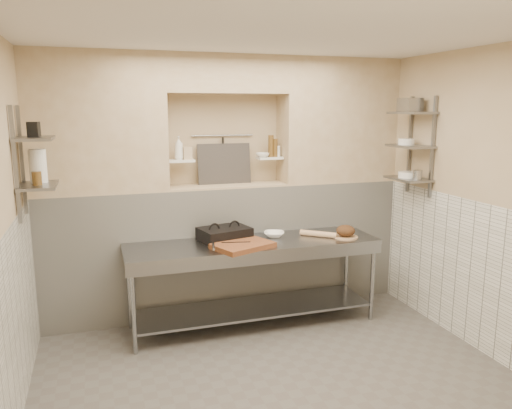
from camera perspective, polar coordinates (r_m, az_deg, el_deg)
name	(u,v)px	position (r m, az deg, el deg)	size (l,w,h in m)	color
floor	(282,390)	(4.42, 2.97, -20.40)	(4.00, 3.90, 0.10)	#56504C
ceiling	(286,23)	(3.82, 3.42, 19.97)	(4.00, 3.90, 0.10)	silver
wall_right	(497,204)	(4.98, 25.80, 0.02)	(0.10, 3.90, 2.80)	#C0AB8A
wall_back	(221,183)	(5.75, -3.99, 2.44)	(4.00, 0.10, 2.80)	#C0AB8A
wall_front	(463,325)	(2.21, 22.57, -12.55)	(4.00, 0.10, 2.80)	#C0AB8A
backwall_lower	(227,248)	(5.66, -3.28, -4.94)	(4.00, 0.40, 1.40)	white
alcove_sill	(227,186)	(5.51, -3.36, 2.18)	(1.30, 0.40, 0.02)	#C0AB8A
backwall_pillar_left	(97,123)	(5.27, -17.70, 8.83)	(1.35, 0.40, 1.40)	#C0AB8A
backwall_pillar_right	(337,121)	(5.92, 9.25, 9.38)	(1.35, 0.40, 1.40)	#C0AB8A
backwall_header	(225,74)	(5.45, -3.51, 14.63)	(1.30, 0.40, 0.40)	#C0AB8A
wainscot_left	(10,340)	(3.90, -26.32, -13.67)	(0.02, 3.90, 1.40)	white
wainscot_right	(484,279)	(5.10, 24.65, -7.76)	(0.02, 3.90, 1.40)	white
alcove_shelf_left	(181,161)	(5.37, -8.59, 4.97)	(0.28, 0.16, 0.03)	white
alcove_shelf_right	(270,158)	(5.62, 1.57, 5.34)	(0.28, 0.16, 0.03)	white
utensil_rail	(222,135)	(5.62, -3.86, 7.88)	(0.02, 0.02, 0.70)	gray
hanging_steel	(223,151)	(5.61, -3.79, 6.14)	(0.02, 0.02, 0.30)	black
splash_panel	(224,164)	(5.57, -3.65, 4.66)	(0.60, 0.02, 0.45)	#383330
shelf_rail_left_a	(22,160)	(4.83, -25.18, 4.58)	(0.03, 0.03, 0.95)	slate
shelf_rail_left_b	(15,165)	(4.44, -25.80, 4.05)	(0.03, 0.03, 0.95)	slate
wall_shelf_left_lower	(38,186)	(4.64, -23.63, 1.99)	(0.30, 0.50, 0.03)	slate
wall_shelf_left_upper	(34,138)	(4.60, -24.01, 6.91)	(0.30, 0.50, 0.03)	slate
shelf_rail_right_a	(410,145)	(5.84, 17.16, 6.55)	(0.03, 0.03, 1.05)	slate
shelf_rail_right_b	(433,147)	(5.51, 19.54, 6.18)	(0.03, 0.03, 1.05)	slate
wall_shelf_right_lower	(408,179)	(5.63, 16.99, 2.83)	(0.30, 0.50, 0.03)	slate
wall_shelf_right_mid	(410,146)	(5.59, 17.19, 6.38)	(0.30, 0.50, 0.03)	slate
wall_shelf_right_upper	(412,113)	(5.58, 17.40, 9.96)	(0.30, 0.50, 0.03)	slate
prep_table	(254,266)	(5.19, -0.28, -7.08)	(2.60, 0.70, 0.90)	gray
panini_press	(225,234)	(5.18, -3.62, -3.40)	(0.57, 0.47, 0.14)	black
cutting_board	(243,245)	(4.91, -1.50, -4.71)	(0.55, 0.39, 0.05)	brown
knife_blade	(236,243)	(4.93, -2.30, -4.36)	(0.29, 0.03, 0.01)	gray
tongs	(213,246)	(4.78, -4.88, -4.76)	(0.02, 0.02, 0.26)	gray
mixing_bowl	(274,234)	(5.33, 2.08, -3.41)	(0.22, 0.22, 0.05)	white
rolling_pin	(318,234)	(5.37, 7.14, -3.35)	(0.06, 0.06, 0.40)	tan
bread_board	(345,237)	(5.38, 10.18, -3.66)	(0.26, 0.26, 0.02)	tan
bread_loaf	(346,231)	(5.36, 10.21, -2.97)	(0.20, 0.20, 0.12)	#4C2D19
bottle_soap	(179,148)	(5.36, -8.81, 6.40)	(0.09, 0.10, 0.25)	white
jar_alcove	(187,153)	(5.37, -7.85, 5.83)	(0.09, 0.09, 0.13)	#C0AB8A
bowl_alcove	(263,155)	(5.57, 0.76, 5.67)	(0.15, 0.15, 0.05)	white
condiment_a	(275,148)	(5.61, 2.21, 6.49)	(0.05, 0.05, 0.20)	#553B18
condiment_b	(271,146)	(5.59, 1.71, 6.69)	(0.06, 0.06, 0.24)	#553B18
condiment_c	(277,151)	(5.65, 2.43, 6.11)	(0.07, 0.07, 0.12)	white
jug_left	(38,166)	(4.73, -23.65, 4.06)	(0.14, 0.14, 0.29)	white
jar_left	(37,178)	(4.57, -23.76, 2.75)	(0.08, 0.08, 0.12)	#553B18
box_left_upper	(34,129)	(4.61, -24.07, 7.85)	(0.09, 0.09, 0.13)	black
bowl_right	(408,175)	(5.63, 16.95, 3.28)	(0.20, 0.20, 0.06)	white
canister_right	(417,175)	(5.49, 17.96, 3.24)	(0.10, 0.10, 0.10)	gray
bowl_right_mid	(406,142)	(5.65, 16.81, 6.90)	(0.17, 0.17, 0.06)	white
basket_right	(410,105)	(5.61, 17.19, 10.83)	(0.18, 0.22, 0.14)	gray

